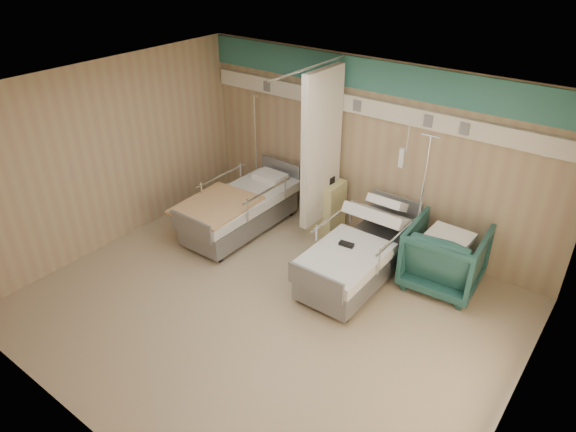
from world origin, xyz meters
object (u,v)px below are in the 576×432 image
at_px(bed_right, 358,260).
at_px(bed_left, 241,213).
at_px(bedside_cabinet, 325,205).
at_px(visitor_armchair, 445,256).
at_px(iv_stand_right, 415,242).
at_px(iv_stand_left, 257,180).

distance_m(bed_right, bed_left, 2.20).
bearing_deg(bedside_cabinet, visitor_armchair, -7.95).
distance_m(bed_right, bedside_cabinet, 1.46).
bearing_deg(bedside_cabinet, iv_stand_right, -5.43).
bearing_deg(visitor_armchair, bed_left, 6.44).
height_order(bedside_cabinet, iv_stand_left, iv_stand_left).
distance_m(visitor_armchair, iv_stand_left, 3.70).
bearing_deg(iv_stand_right, bed_right, -123.93).
xyz_separation_m(bedside_cabinet, iv_stand_right, (1.65, -0.16, -0.00)).
distance_m(bedside_cabinet, visitor_armchair, 2.17).
distance_m(bed_right, visitor_armchair, 1.17).
relative_size(bedside_cabinet, iv_stand_left, 0.43).
xyz_separation_m(bed_right, bedside_cabinet, (-1.15, 0.90, 0.11)).
bearing_deg(iv_stand_right, iv_stand_left, 175.74).
bearing_deg(iv_stand_left, bed_left, -63.90).
xyz_separation_m(bedside_cabinet, visitor_armchair, (2.15, -0.30, 0.04)).
xyz_separation_m(bed_right, iv_stand_right, (0.50, 0.74, 0.11)).
height_order(bed_left, visitor_armchair, visitor_armchair).
height_order(visitor_armchair, iv_stand_left, iv_stand_left).
xyz_separation_m(bedside_cabinet, iv_stand_left, (-1.53, 0.08, -0.02)).
xyz_separation_m(bed_left, iv_stand_left, (-0.48, 0.98, 0.09)).
bearing_deg(iv_stand_right, bedside_cabinet, 174.57).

